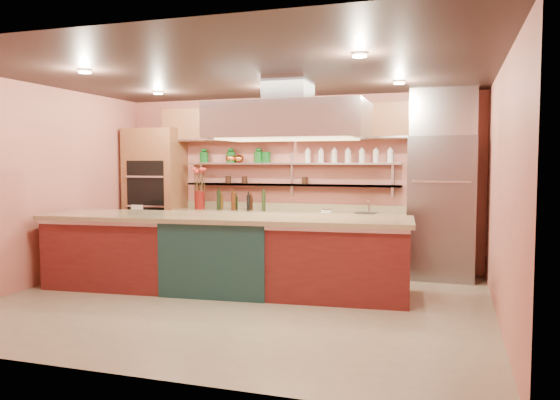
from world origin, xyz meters
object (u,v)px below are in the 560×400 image
(copper_kettle, at_px, (239,159))
(green_canister, at_px, (266,157))
(flower_vase, at_px, (200,200))
(refrigerator, at_px, (441,208))
(island, at_px, (224,253))
(kitchen_scale, at_px, (327,210))

(copper_kettle, height_order, green_canister, green_canister)
(flower_vase, height_order, green_canister, green_canister)
(refrigerator, distance_m, island, 3.28)
(island, bearing_deg, green_canister, 86.90)
(island, bearing_deg, flower_vase, 119.95)
(flower_vase, relative_size, kitchen_scale, 1.99)
(copper_kettle, distance_m, green_canister, 0.49)
(refrigerator, bearing_deg, green_canister, 175.33)
(island, distance_m, kitchen_scale, 2.04)
(island, distance_m, green_canister, 2.32)
(copper_kettle, xyz_separation_m, green_canister, (0.49, 0.00, 0.02))
(kitchen_scale, relative_size, green_canister, 0.88)
(refrigerator, xyz_separation_m, copper_kettle, (-3.30, 0.23, 0.73))
(kitchen_scale, xyz_separation_m, copper_kettle, (-1.57, 0.22, 0.81))
(island, bearing_deg, copper_kettle, 101.01)
(copper_kettle, bearing_deg, kitchen_scale, -7.97)
(island, height_order, copper_kettle, copper_kettle)
(refrigerator, bearing_deg, kitchen_scale, 179.67)
(kitchen_scale, distance_m, green_canister, 1.38)
(kitchen_scale, bearing_deg, copper_kettle, -176.90)
(refrigerator, height_order, island, refrigerator)
(flower_vase, bearing_deg, kitchen_scale, 0.00)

